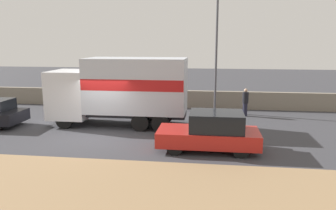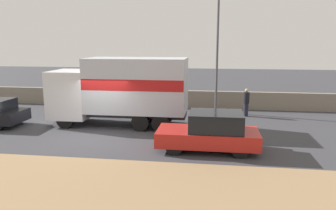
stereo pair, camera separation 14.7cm
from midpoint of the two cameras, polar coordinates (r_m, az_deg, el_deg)
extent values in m
plane|color=#38383D|center=(15.65, -12.43, -5.42)|extent=(80.00, 80.00, 0.00)
cube|color=#937551|center=(10.83, -22.87, -13.51)|extent=(60.00, 5.50, 0.04)
cube|color=gray|center=(22.44, -6.12, 1.24)|extent=(60.00, 0.35, 1.15)
cylinder|color=#4C4C51|center=(20.31, 8.21, 9.78)|extent=(0.14, 0.14, 7.92)
cube|color=silver|center=(18.14, -16.67, 1.88)|extent=(1.99, 2.36, 2.46)
cube|color=black|center=(18.49, -19.51, 3.42)|extent=(0.06, 2.01, 1.08)
cube|color=#2D2D33|center=(17.19, -5.66, -1.50)|extent=(5.09, 1.30, 0.25)
cube|color=silver|center=(16.93, -5.76, 3.48)|extent=(5.09, 2.36, 2.76)
cube|color=red|center=(16.92, -5.77, 3.91)|extent=(5.06, 2.38, 0.55)
cylinder|color=black|center=(17.46, -17.80, -2.50)|extent=(0.87, 0.28, 0.87)
cylinder|color=black|center=(19.26, -15.26, -1.13)|extent=(0.87, 0.28, 0.87)
cylinder|color=black|center=(16.01, -1.58, -3.17)|extent=(0.87, 0.28, 0.87)
cylinder|color=black|center=(17.96, -0.57, -1.60)|extent=(0.87, 0.28, 0.87)
cylinder|color=black|center=(16.20, -5.14, -3.04)|extent=(0.87, 0.28, 0.87)
cylinder|color=black|center=(18.12, -3.75, -1.51)|extent=(0.87, 0.28, 0.87)
cube|color=#B21E19|center=(13.43, 6.65, -5.55)|extent=(4.08, 1.82, 0.60)
cube|color=black|center=(13.26, 8.12, -2.82)|extent=(2.12, 1.67, 0.74)
cylinder|color=black|center=(12.82, 0.87, -7.31)|extent=(0.66, 0.20, 0.66)
cylinder|color=black|center=(14.32, 1.60, -5.34)|extent=(0.66, 0.20, 0.66)
cylinder|color=black|center=(12.79, 12.29, -7.61)|extent=(0.66, 0.20, 0.66)
cylinder|color=black|center=(14.30, 11.78, -5.60)|extent=(0.66, 0.20, 0.66)
cylinder|color=black|center=(19.59, -25.20, -1.92)|extent=(0.66, 0.20, 0.66)
cylinder|color=#1E1E2D|center=(19.91, 13.05, -0.77)|extent=(0.28, 0.28, 0.78)
cylinder|color=black|center=(19.78, 13.14, 1.26)|extent=(0.36, 0.36, 0.65)
sphere|color=tan|center=(19.72, 13.19, 2.50)|extent=(0.21, 0.21, 0.21)
camera|label=1|loc=(0.07, -90.28, -0.05)|focal=35.00mm
camera|label=2|loc=(0.07, 89.72, 0.05)|focal=35.00mm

